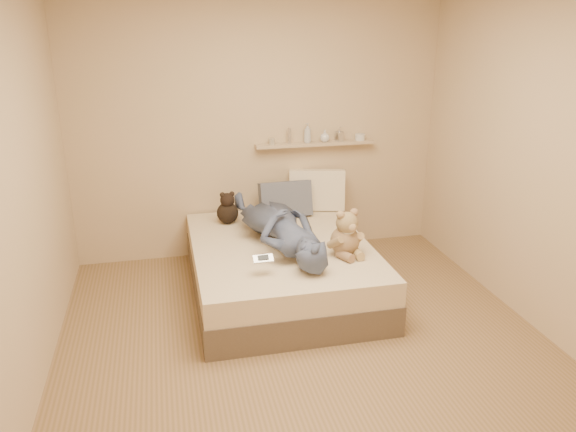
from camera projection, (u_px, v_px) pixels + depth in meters
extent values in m
plane|color=olive|center=(308.00, 348.00, 4.10)|extent=(3.80, 3.80, 0.00)
plane|color=tan|center=(259.00, 125.00, 5.41)|extent=(3.60, 0.00, 3.60)
plane|color=tan|center=(454.00, 323.00, 1.92)|extent=(3.60, 0.00, 3.60)
plane|color=tan|center=(14.00, 195.00, 3.28)|extent=(0.00, 3.80, 3.80)
plane|color=tan|center=(551.00, 162.00, 4.04)|extent=(0.00, 3.80, 3.80)
cube|color=brown|center=(281.00, 278.00, 4.91)|extent=(1.50, 1.90, 0.25)
cube|color=beige|center=(281.00, 254.00, 4.84)|extent=(1.48, 1.88, 0.20)
cube|color=#BABCC2|center=(263.00, 259.00, 4.18)|extent=(0.15, 0.07, 0.05)
cube|color=black|center=(263.00, 257.00, 4.17)|extent=(0.08, 0.04, 0.03)
sphere|color=#9A7854|center=(345.00, 241.00, 4.55)|extent=(0.24, 0.24, 0.24)
sphere|color=#91794F|center=(347.00, 223.00, 4.48)|extent=(0.18, 0.18, 0.18)
sphere|color=tan|center=(341.00, 215.00, 4.43)|extent=(0.07, 0.07, 0.07)
sphere|color=#9E8057|center=(354.00, 212.00, 4.48)|extent=(0.07, 0.07, 0.07)
sphere|color=#9E7E57|center=(352.00, 228.00, 4.42)|extent=(0.07, 0.07, 0.07)
cylinder|color=#8F734C|center=(335.00, 242.00, 4.47)|extent=(0.13, 0.17, 0.14)
cylinder|color=tan|center=(359.00, 238.00, 4.56)|extent=(0.08, 0.16, 0.14)
cylinder|color=#8A6949|center=(345.00, 256.00, 4.47)|extent=(0.13, 0.18, 0.08)
cylinder|color=tan|center=(357.00, 254.00, 4.51)|extent=(0.08, 0.16, 0.08)
cylinder|color=beige|center=(347.00, 231.00, 4.50)|extent=(0.15, 0.15, 0.02)
sphere|color=black|center=(228.00, 213.00, 5.25)|extent=(0.20, 0.20, 0.20)
sphere|color=black|center=(227.00, 200.00, 5.20)|extent=(0.13, 0.13, 0.13)
sphere|color=black|center=(222.00, 195.00, 5.17)|extent=(0.05, 0.05, 0.05)
sphere|color=black|center=(232.00, 194.00, 5.19)|extent=(0.05, 0.05, 0.05)
cube|color=beige|center=(317.00, 190.00, 5.61)|extent=(0.58, 0.34, 0.42)
cube|color=#565A68|center=(285.00, 199.00, 5.42)|extent=(0.51, 0.24, 0.36)
imported|color=#424968|center=(280.00, 226.00, 4.72)|extent=(0.78, 1.53, 0.35)
cube|color=tan|center=(315.00, 144.00, 5.53)|extent=(1.20, 0.12, 0.03)
cylinder|color=#AEA795|center=(272.00, 141.00, 5.43)|extent=(0.06, 0.06, 0.06)
cylinder|color=silver|center=(289.00, 136.00, 5.45)|extent=(0.04, 0.04, 0.15)
imported|color=#B7BCC0|center=(308.00, 133.00, 5.48)|extent=(0.11, 0.10, 0.19)
imported|color=silver|center=(325.00, 136.00, 5.53)|extent=(0.13, 0.13, 0.12)
imported|color=silver|center=(339.00, 134.00, 5.56)|extent=(0.08, 0.08, 0.14)
cylinder|color=silver|center=(360.00, 137.00, 5.62)|extent=(0.10, 0.10, 0.06)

